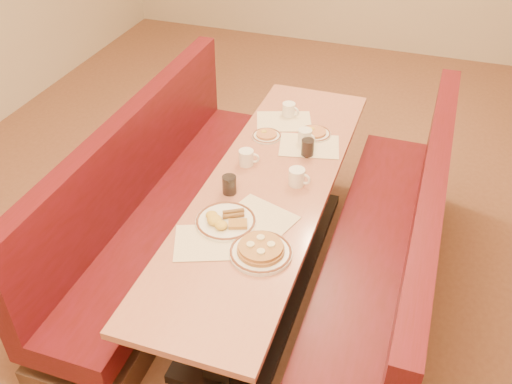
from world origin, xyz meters
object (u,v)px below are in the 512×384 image
(booth_right, at_px, (386,262))
(pancake_plate, at_px, (261,251))
(eggs_plate, at_px, (225,221))
(coffee_mug_a, at_px, (297,177))
(soda_tumbler_mid, at_px, (308,148))
(coffee_mug_c, at_px, (305,136))
(coffee_mug_b, at_px, (247,157))
(soda_tumbler_near, at_px, (229,185))
(coffee_mug_d, at_px, (289,110))
(booth_left, at_px, (160,212))
(diner_table, at_px, (267,234))

(booth_right, distance_m, pancake_plate, 0.91)
(pancake_plate, height_order, eggs_plate, pancake_plate)
(coffee_mug_a, relative_size, soda_tumbler_mid, 1.23)
(coffee_mug_a, xyz_separation_m, coffee_mug_c, (-0.07, 0.45, -0.00))
(coffee_mug_a, distance_m, coffee_mug_b, 0.36)
(coffee_mug_b, bearing_deg, soda_tumbler_mid, 24.21)
(pancake_plate, xyz_separation_m, soda_tumbler_near, (-0.33, 0.42, 0.03))
(coffee_mug_d, bearing_deg, pancake_plate, -65.28)
(booth_right, distance_m, coffee_mug_b, 1.03)
(coffee_mug_c, bearing_deg, coffee_mug_b, -106.76)
(booth_left, relative_size, coffee_mug_c, 20.37)
(coffee_mug_b, distance_m, soda_tumbler_near, 0.30)
(diner_table, bearing_deg, coffee_mug_a, 20.93)
(pancake_plate, distance_m, coffee_mug_a, 0.63)
(coffee_mug_b, xyz_separation_m, soda_tumbler_near, (0.00, -0.30, 0.00))
(booth_right, distance_m, coffee_mug_c, 0.93)
(diner_table, distance_m, coffee_mug_c, 0.67)
(booth_right, xyz_separation_m, pancake_plate, (-0.59, -0.57, 0.41))
(coffee_mug_c, bearing_deg, soda_tumbler_mid, -48.71)
(coffee_mug_a, xyz_separation_m, coffee_mug_b, (-0.34, 0.10, -0.00))
(booth_right, xyz_separation_m, soda_tumbler_mid, (-0.60, 0.38, 0.44))
(soda_tumbler_near, bearing_deg, diner_table, 37.58)
(booth_left, relative_size, eggs_plate, 7.79)
(pancake_plate, distance_m, coffee_mug_b, 0.80)
(diner_table, bearing_deg, eggs_plate, -104.83)
(booth_right, height_order, eggs_plate, booth_right)
(soda_tumbler_near, bearing_deg, soda_tumbler_mid, 58.54)
(eggs_plate, bearing_deg, pancake_plate, -32.77)
(eggs_plate, bearing_deg, diner_table, 75.17)
(coffee_mug_a, relative_size, coffee_mug_c, 1.08)
(diner_table, height_order, pancake_plate, pancake_plate)
(pancake_plate, bearing_deg, coffee_mug_a, 88.92)
(coffee_mug_a, xyz_separation_m, coffee_mug_d, (-0.27, 0.75, -0.00))
(booth_left, height_order, coffee_mug_c, booth_left)
(coffee_mug_c, xyz_separation_m, soda_tumbler_mid, (0.05, -0.13, 0.00))
(diner_table, relative_size, pancake_plate, 7.97)
(booth_right, relative_size, eggs_plate, 7.79)
(booth_left, bearing_deg, pancake_plate, -32.82)
(diner_table, xyz_separation_m, eggs_plate, (-0.11, -0.40, 0.39))
(eggs_plate, distance_m, coffee_mug_c, 0.93)
(diner_table, distance_m, coffee_mug_b, 0.49)
(coffee_mug_c, height_order, soda_tumbler_mid, soda_tumbler_mid)
(booth_right, relative_size, coffee_mug_c, 20.37)
(coffee_mug_c, distance_m, soda_tumbler_near, 0.70)
(coffee_mug_a, relative_size, coffee_mug_b, 1.05)
(coffee_mug_b, distance_m, coffee_mug_c, 0.44)
(diner_table, relative_size, coffee_mug_b, 19.68)
(coffee_mug_c, height_order, coffee_mug_d, same)
(soda_tumbler_mid, bearing_deg, coffee_mug_d, 119.22)
(coffee_mug_b, distance_m, soda_tumbler_mid, 0.39)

